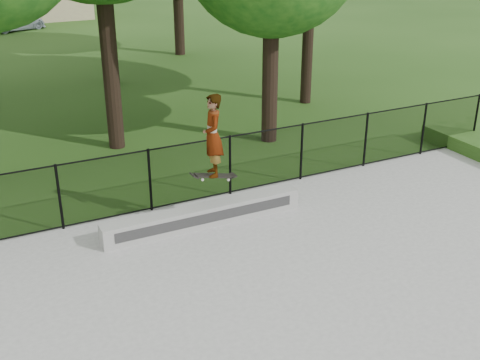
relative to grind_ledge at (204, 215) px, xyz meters
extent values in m
plane|color=#244914|center=(1.21, -4.70, -0.29)|extent=(100.00, 100.00, 0.00)
cube|color=gray|center=(1.21, -4.70, -0.26)|extent=(14.00, 12.00, 0.06)
cube|color=#979792|center=(0.00, 0.00, 0.00)|extent=(4.54, 0.40, 0.46)
imported|color=#ABB4C2|center=(-0.13, 28.18, 0.24)|extent=(3.67, 2.65, 1.06)
cube|color=black|center=(0.23, -0.03, 0.91)|extent=(0.83, 0.23, 0.21)
imported|color=#C2FBFF|center=(0.23, -0.03, 1.80)|extent=(0.56, 0.72, 1.76)
cylinder|color=black|center=(-2.79, 1.20, 0.52)|extent=(0.06, 0.06, 1.50)
cylinder|color=black|center=(-0.79, 1.20, 0.52)|extent=(0.06, 0.06, 1.50)
cylinder|color=black|center=(1.21, 1.20, 0.52)|extent=(0.06, 0.06, 1.50)
cylinder|color=black|center=(3.21, 1.20, 0.52)|extent=(0.06, 0.06, 1.50)
cylinder|color=black|center=(5.21, 1.20, 0.52)|extent=(0.06, 0.06, 1.50)
cylinder|color=black|center=(7.21, 1.20, 0.52)|extent=(0.06, 0.06, 1.50)
cylinder|color=black|center=(9.21, 1.20, 0.52)|extent=(0.06, 0.06, 1.50)
cylinder|color=black|center=(1.21, 1.20, 1.24)|extent=(16.00, 0.04, 0.04)
cylinder|color=black|center=(1.21, 1.20, -0.18)|extent=(16.00, 0.04, 0.04)
cube|color=black|center=(1.21, 1.20, 0.52)|extent=(16.00, 0.01, 1.50)
cylinder|color=black|center=(-0.29, 5.80, 2.52)|extent=(0.44, 0.44, 5.61)
cylinder|color=black|center=(4.01, 4.30, 1.84)|extent=(0.44, 0.44, 4.25)
cylinder|color=black|center=(7.21, 7.30, 2.43)|extent=(0.44, 0.44, 5.43)
cylinder|color=black|center=(1.71, 13.30, 2.35)|extent=(0.44, 0.44, 5.27)
cylinder|color=black|center=(6.21, 17.30, 1.79)|extent=(0.44, 0.44, 4.15)
camera|label=1|loc=(-4.52, -10.76, 5.92)|focal=45.00mm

